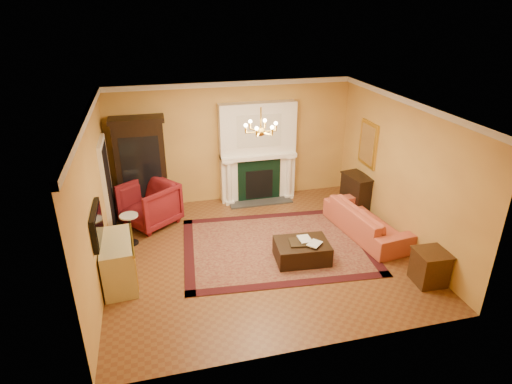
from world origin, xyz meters
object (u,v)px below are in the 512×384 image
object	(u,v)px
leather_ottoman	(302,251)
end_table	(430,268)
commode	(118,262)
pedestal_table	(130,227)
console_table	(356,193)
coral_sofa	(367,216)
wingback_armchair	(149,202)
china_cabinet	(142,168)

from	to	relation	value
leather_ottoman	end_table	bearing A→B (deg)	-27.31
commode	leather_ottoman	distance (m)	3.46
pedestal_table	console_table	size ratio (longest dim) A/B	0.80
leather_ottoman	pedestal_table	bearing A→B (deg)	160.63
coral_sofa	pedestal_table	bearing A→B (deg)	73.45
wingback_armchair	coral_sofa	world-z (taller)	wingback_armchair
wingback_armchair	commode	bearing A→B (deg)	-52.22
end_table	leather_ottoman	xyz separation A→B (m)	(-2.00, 1.25, -0.10)
coral_sofa	console_table	xyz separation A→B (m)	(0.34, 1.19, -0.01)
china_cabinet	end_table	bearing A→B (deg)	-39.79
wingback_armchair	console_table	bearing A→B (deg)	48.19
pedestal_table	coral_sofa	size ratio (longest dim) A/B	0.30
commode	end_table	xyz separation A→B (m)	(5.45, -1.36, -0.13)
commode	leather_ottoman	world-z (taller)	commode
console_table	end_table	bearing A→B (deg)	-100.52
console_table	pedestal_table	bearing A→B (deg)	174.63
china_cabinet	end_table	distance (m)	6.55
china_cabinet	wingback_armchair	size ratio (longest dim) A/B	2.04
wingback_armchair	end_table	xyz separation A→B (m)	(4.85, -3.52, -0.24)
end_table	console_table	distance (m)	3.09
pedestal_table	commode	distance (m)	1.36
china_cabinet	wingback_armchair	world-z (taller)	china_cabinet
china_cabinet	commode	distance (m)	2.98
wingback_armchair	leather_ottoman	bearing A→B (deg)	14.72
end_table	leather_ottoman	bearing A→B (deg)	147.98
wingback_armchair	end_table	distance (m)	6.00
end_table	china_cabinet	bearing A→B (deg)	139.59
console_table	commode	bearing A→B (deg)	-171.98
console_table	leather_ottoman	size ratio (longest dim) A/B	0.83
china_cabinet	coral_sofa	world-z (taller)	china_cabinet
leather_ottoman	china_cabinet	bearing A→B (deg)	139.58
leather_ottoman	console_table	bearing A→B (deg)	46.51
china_cabinet	pedestal_table	size ratio (longest dim) A/B	3.29
coral_sofa	leather_ottoman	distance (m)	1.85
china_cabinet	console_table	distance (m)	5.18
china_cabinet	end_table	size ratio (longest dim) A/B	3.67
china_cabinet	console_table	xyz separation A→B (m)	(5.01, -1.13, -0.69)
console_table	leather_ottoman	bearing A→B (deg)	-147.60
commode	end_table	distance (m)	5.62
china_cabinet	leather_ottoman	bearing A→B (deg)	-44.50
coral_sofa	china_cabinet	bearing A→B (deg)	56.34
china_cabinet	console_table	bearing A→B (deg)	-12.05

